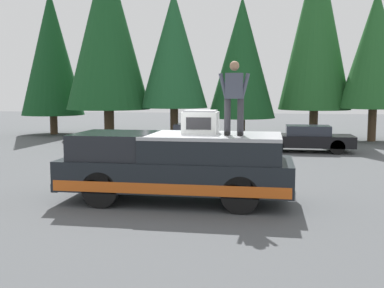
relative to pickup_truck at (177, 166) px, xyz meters
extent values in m
plane|color=#4C4F51|center=(0.26, 0.17, -0.87)|extent=(90.00, 90.00, 0.00)
cube|color=black|center=(0.00, 0.01, -0.17)|extent=(2.00, 5.50, 0.70)
cube|color=#CC5619|center=(0.00, 0.01, -0.37)|extent=(2.01, 5.39, 0.24)
cube|color=black|center=(0.00, 1.52, 0.48)|extent=(1.84, 1.87, 0.60)
cube|color=black|center=(0.00, -0.87, 0.44)|extent=(1.92, 3.19, 0.52)
cube|color=#A8AAAF|center=(0.00, -0.87, 0.74)|extent=(1.94, 3.19, 0.08)
cube|color=#232326|center=(0.00, 2.70, -0.44)|extent=(1.96, 0.16, 0.20)
cube|color=#B2B5BA|center=(0.00, -2.68, -0.44)|extent=(1.96, 0.16, 0.20)
cylinder|color=black|center=(-0.85, 1.60, -0.45)|extent=(0.30, 0.84, 0.84)
cylinder|color=black|center=(0.85, 1.60, -0.45)|extent=(0.30, 0.84, 0.84)
cylinder|color=black|center=(-0.85, -1.59, -0.45)|extent=(0.30, 0.84, 0.84)
cylinder|color=black|center=(0.85, -1.59, -0.45)|extent=(0.30, 0.84, 0.84)
cube|color=silver|center=(0.17, -0.56, 1.04)|extent=(0.64, 0.84, 0.52)
cube|color=#2D2D30|center=(-0.16, -0.56, 1.04)|extent=(0.01, 0.59, 0.29)
cube|color=#99999E|center=(0.17, -0.56, 1.32)|extent=(0.58, 0.76, 0.04)
cylinder|color=#333338|center=(-0.16, -1.53, 1.20)|extent=(0.15, 0.15, 0.84)
cube|color=black|center=(-0.20, -1.53, 0.82)|extent=(0.26, 0.11, 0.08)
cylinder|color=#333338|center=(-0.16, -1.23, 1.20)|extent=(0.15, 0.15, 0.84)
cube|color=black|center=(-0.20, -1.23, 0.82)|extent=(0.26, 0.11, 0.08)
cube|color=#474C5B|center=(-0.16, -1.38, 1.91)|extent=(0.24, 0.40, 0.58)
sphere|color=#A37A5B|center=(-0.16, -1.38, 2.36)|extent=(0.22, 0.22, 0.22)
cylinder|color=#474C5B|center=(-0.19, -1.62, 1.91)|extent=(0.09, 0.23, 0.58)
cylinder|color=#474C5B|center=(-0.19, -1.13, 1.91)|extent=(0.09, 0.23, 0.58)
cube|color=black|center=(10.00, -3.78, -0.38)|extent=(1.64, 4.10, 0.50)
cube|color=#282D38|center=(10.00, -3.88, 0.08)|extent=(1.31, 1.89, 0.42)
cylinder|color=black|center=(9.28, -2.51, -0.56)|extent=(0.20, 0.62, 0.62)
cylinder|color=black|center=(10.72, -2.51, -0.56)|extent=(0.20, 0.62, 0.62)
cylinder|color=black|center=(9.28, -5.06, -0.56)|extent=(0.20, 0.62, 0.62)
cylinder|color=black|center=(10.72, -5.06, -0.56)|extent=(0.20, 0.62, 0.62)
cube|color=silver|center=(10.09, 1.22, -0.38)|extent=(1.64, 4.10, 0.50)
cube|color=#282D38|center=(10.09, 1.12, 0.08)|extent=(1.31, 1.89, 0.42)
cylinder|color=black|center=(9.37, 2.49, -0.56)|extent=(0.20, 0.62, 0.62)
cylinder|color=black|center=(10.81, 2.49, -0.56)|extent=(0.20, 0.62, 0.62)
cylinder|color=black|center=(9.37, -0.05, -0.56)|extent=(0.20, 0.62, 0.62)
cylinder|color=black|center=(10.81, -0.05, -0.56)|extent=(0.20, 0.62, 0.62)
cylinder|color=#4C3826|center=(14.98, -7.61, 0.00)|extent=(0.43, 0.43, 1.76)
cone|color=#235B28|center=(14.98, -7.61, 4.00)|extent=(3.59, 3.59, 6.23)
cylinder|color=#4C3826|center=(16.18, -4.69, -0.06)|extent=(0.48, 0.48, 1.63)
cone|color=#235B28|center=(16.18, -4.69, 5.43)|extent=(4.02, 4.02, 9.35)
cylinder|color=#4C3826|center=(15.27, -0.64, -0.29)|extent=(0.45, 0.45, 1.18)
cone|color=#194C23|center=(15.27, -0.64, 3.64)|extent=(3.76, 3.76, 6.67)
cylinder|color=#4C3826|center=(14.40, 3.03, 0.00)|extent=(0.45, 0.45, 1.75)
cone|color=#1E562D|center=(14.40, 3.03, 4.07)|extent=(3.71, 3.71, 6.39)
cylinder|color=#4C3826|center=(14.23, 6.77, -0.05)|extent=(0.56, 0.56, 1.65)
cone|color=#194C23|center=(14.23, 6.77, 5.24)|extent=(4.66, 4.66, 8.94)
cylinder|color=#4C3826|center=(15.96, 10.98, -0.27)|extent=(0.45, 0.45, 1.20)
cone|color=#14421E|center=(15.96, 10.98, 4.12)|extent=(3.78, 3.78, 7.59)
camera|label=1|loc=(-10.74, -2.17, 1.79)|focal=43.09mm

